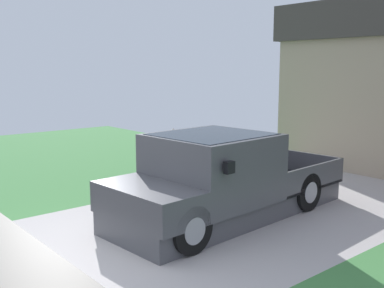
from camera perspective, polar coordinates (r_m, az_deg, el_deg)
pickup_truck at (r=8.93m, az=3.08°, el=-4.60°), size 2.37×5.36×1.70m
person_with_hat at (r=10.10m, az=-2.31°, el=-2.10°), size 0.53×0.48×1.64m
handbag at (r=10.06m, az=-3.60°, el=-6.79°), size 0.35×0.20×0.42m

